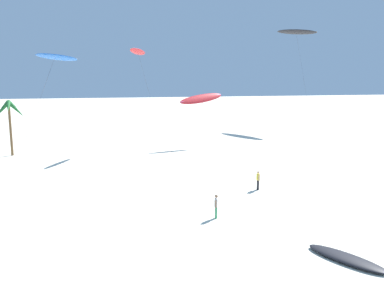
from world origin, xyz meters
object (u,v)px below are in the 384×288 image
object	(u,v)px
grounded_kite_0	(346,258)
person_foreground_walker	(258,180)
palm_tree_2	(9,110)
flying_kite_2	(138,52)
flying_kite_0	(201,99)
flying_kite_4	(296,32)
person_mid_field	(216,205)
flying_kite_3	(55,57)

from	to	relation	value
grounded_kite_0	person_foreground_walker	distance (m)	13.86
palm_tree_2	flying_kite_2	size ratio (longest dim) A/B	0.51
palm_tree_2	grounded_kite_0	distance (m)	41.48
palm_tree_2	person_foreground_walker	bearing A→B (deg)	-38.40
flying_kite_0	flying_kite_4	size ratio (longest dim) A/B	0.55
flying_kite_4	person_mid_field	world-z (taller)	flying_kite_4
flying_kite_2	person_mid_field	distance (m)	29.55
flying_kite_0	person_mid_field	distance (m)	29.02
flying_kite_3	grounded_kite_0	distance (m)	29.26
flying_kite_2	person_mid_field	bearing A→B (deg)	-82.16
flying_kite_0	flying_kite_3	world-z (taller)	flying_kite_3
palm_tree_2	flying_kite_0	distance (m)	23.90
flying_kite_3	flying_kite_2	bearing A→B (deg)	59.30
person_foreground_walker	person_mid_field	world-z (taller)	person_mid_field
flying_kite_4	person_foreground_walker	world-z (taller)	flying_kite_4
palm_tree_2	flying_kite_2	xyz separation A→B (m)	(15.40, 1.56, 6.96)
grounded_kite_0	person_mid_field	size ratio (longest dim) A/B	2.72
flying_kite_4	person_mid_field	xyz separation A→B (m)	(-24.94, -44.39, -15.81)
flying_kite_2	person_foreground_walker	bearing A→B (deg)	-66.90
person_foreground_walker	palm_tree_2	bearing A→B (deg)	141.60
grounded_kite_0	person_mid_field	distance (m)	9.38
person_foreground_walker	grounded_kite_0	bearing A→B (deg)	-89.19
flying_kite_0	grounded_kite_0	bearing A→B (deg)	-88.81
palm_tree_2	flying_kite_3	bearing A→B (deg)	-59.53
palm_tree_2	person_foreground_walker	xyz separation A→B (m)	(24.27, -19.24, -4.52)
flying_kite_4	grounded_kite_0	bearing A→B (deg)	-110.62
flying_kite_2	flying_kite_3	bearing A→B (deg)	-120.70
flying_kite_2	flying_kite_3	size ratio (longest dim) A/B	1.09
flying_kite_3	person_foreground_walker	bearing A→B (deg)	-22.29
flying_kite_4	person_mid_field	bearing A→B (deg)	-119.33
flying_kite_2	palm_tree_2	bearing A→B (deg)	-174.20
flying_kite_3	grounded_kite_0	bearing A→B (deg)	-50.35
flying_kite_3	person_mid_field	bearing A→B (deg)	-47.89
flying_kite_0	flying_kite_3	distance (m)	22.82
flying_kite_0	person_foreground_walker	world-z (taller)	flying_kite_0
palm_tree_2	flying_kite_3	xyz separation A→B (m)	(7.20, -12.24, 5.86)
flying_kite_2	flying_kite_4	distance (m)	33.81
flying_kite_4	flying_kite_0	bearing A→B (deg)	-141.36
flying_kite_4	person_foreground_walker	bearing A→B (deg)	-117.37
person_mid_field	palm_tree_2	bearing A→B (deg)	126.94
flying_kite_2	flying_kite_4	xyz separation A→B (m)	(28.66, 17.41, 4.35)
grounded_kite_0	person_foreground_walker	world-z (taller)	person_foreground_walker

